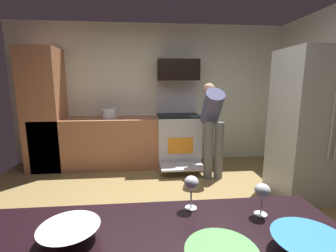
{
  "coord_description": "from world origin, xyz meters",
  "views": [
    {
      "loc": [
        -0.13,
        -2.25,
        1.52
      ],
      "look_at": [
        0.1,
        0.3,
        1.05
      ],
      "focal_mm": 25.01,
      "sensor_mm": 36.0,
      "label": 1
    }
  ],
  "objects_px": {
    "mixing_bowl_small": "(70,233)",
    "wine_glass_near": "(262,192)",
    "mixing_bowl_prep": "(309,247)",
    "stock_pot": "(110,113)",
    "wine_glass_mid": "(191,184)",
    "microwave": "(178,70)",
    "person_cook": "(212,122)",
    "oven_range": "(178,138)",
    "refrigerator": "(313,126)"
  },
  "relations": [
    {
      "from": "mixing_bowl_small",
      "to": "wine_glass_near",
      "type": "relative_size",
      "value": 1.52
    },
    {
      "from": "mixing_bowl_prep",
      "to": "mixing_bowl_small",
      "type": "bearing_deg",
      "value": 169.38
    },
    {
      "from": "stock_pot",
      "to": "wine_glass_mid",
      "type": "bearing_deg",
      "value": -74.53
    },
    {
      "from": "microwave",
      "to": "person_cook",
      "type": "bearing_deg",
      "value": -54.64
    },
    {
      "from": "microwave",
      "to": "mixing_bowl_prep",
      "type": "height_order",
      "value": "microwave"
    },
    {
      "from": "mixing_bowl_small",
      "to": "wine_glass_near",
      "type": "height_order",
      "value": "wine_glass_near"
    },
    {
      "from": "mixing_bowl_small",
      "to": "stock_pot",
      "type": "bearing_deg",
      "value": 95.91
    },
    {
      "from": "person_cook",
      "to": "wine_glass_mid",
      "type": "distance_m",
      "value": 2.71
    },
    {
      "from": "oven_range",
      "to": "stock_pot",
      "type": "xyz_separation_m",
      "value": [
        -1.24,
        0.01,
        0.48
      ]
    },
    {
      "from": "wine_glass_near",
      "to": "stock_pot",
      "type": "height_order",
      "value": "stock_pot"
    },
    {
      "from": "oven_range",
      "to": "microwave",
      "type": "relative_size",
      "value": 2.12
    },
    {
      "from": "oven_range",
      "to": "mixing_bowl_prep",
      "type": "relative_size",
      "value": 5.83
    },
    {
      "from": "person_cook",
      "to": "wine_glass_near",
      "type": "relative_size",
      "value": 9.59
    },
    {
      "from": "oven_range",
      "to": "person_cook",
      "type": "relative_size",
      "value": 1.03
    },
    {
      "from": "oven_range",
      "to": "mixing_bowl_prep",
      "type": "bearing_deg",
      "value": -89.98
    },
    {
      "from": "oven_range",
      "to": "wine_glass_mid",
      "type": "xyz_separation_m",
      "value": [
        -0.36,
        -3.15,
        0.52
      ]
    },
    {
      "from": "microwave",
      "to": "mixing_bowl_small",
      "type": "relative_size",
      "value": 3.07
    },
    {
      "from": "wine_glass_near",
      "to": "wine_glass_mid",
      "type": "bearing_deg",
      "value": 164.85
    },
    {
      "from": "mixing_bowl_small",
      "to": "stock_pot",
      "type": "xyz_separation_m",
      "value": [
        -0.35,
        3.36,
        0.06
      ]
    },
    {
      "from": "oven_range",
      "to": "refrigerator",
      "type": "height_order",
      "value": "refrigerator"
    },
    {
      "from": "mixing_bowl_prep",
      "to": "wine_glass_mid",
      "type": "distance_m",
      "value": 0.52
    },
    {
      "from": "mixing_bowl_small",
      "to": "wine_glass_mid",
      "type": "relative_size",
      "value": 1.39
    },
    {
      "from": "refrigerator",
      "to": "stock_pot",
      "type": "bearing_deg",
      "value": 153.47
    },
    {
      "from": "wine_glass_mid",
      "to": "person_cook",
      "type": "bearing_deg",
      "value": 71.88
    },
    {
      "from": "mixing_bowl_prep",
      "to": "stock_pot",
      "type": "distance_m",
      "value": 3.74
    },
    {
      "from": "refrigerator",
      "to": "stock_pot",
      "type": "relative_size",
      "value": 6.7
    },
    {
      "from": "oven_range",
      "to": "person_cook",
      "type": "bearing_deg",
      "value": -50.51
    },
    {
      "from": "person_cook",
      "to": "oven_range",
      "type": "bearing_deg",
      "value": 129.49
    },
    {
      "from": "person_cook",
      "to": "wine_glass_near",
      "type": "xyz_separation_m",
      "value": [
        -0.52,
        -2.66,
        0.11
      ]
    },
    {
      "from": "person_cook",
      "to": "stock_pot",
      "type": "relative_size",
      "value": 5.23
    },
    {
      "from": "wine_glass_mid",
      "to": "microwave",
      "type": "bearing_deg",
      "value": 83.59
    },
    {
      "from": "microwave",
      "to": "person_cook",
      "type": "xyz_separation_m",
      "value": [
        0.48,
        -0.67,
        -0.85
      ]
    },
    {
      "from": "microwave",
      "to": "wine_glass_near",
      "type": "xyz_separation_m",
      "value": [
        -0.04,
        -3.33,
        -0.73
      ]
    },
    {
      "from": "mixing_bowl_prep",
      "to": "person_cook",
      "type": "bearing_deg",
      "value": 80.79
    },
    {
      "from": "oven_range",
      "to": "stock_pot",
      "type": "bearing_deg",
      "value": 179.38
    },
    {
      "from": "oven_range",
      "to": "wine_glass_mid",
      "type": "height_order",
      "value": "oven_range"
    },
    {
      "from": "stock_pot",
      "to": "mixing_bowl_small",
      "type": "bearing_deg",
      "value": -84.09
    },
    {
      "from": "refrigerator",
      "to": "person_cook",
      "type": "relative_size",
      "value": 1.28
    },
    {
      "from": "refrigerator",
      "to": "mixing_bowl_small",
      "type": "height_order",
      "value": "refrigerator"
    },
    {
      "from": "person_cook",
      "to": "wine_glass_mid",
      "type": "relative_size",
      "value": 8.77
    },
    {
      "from": "person_cook",
      "to": "wine_glass_near",
      "type": "distance_m",
      "value": 2.71
    },
    {
      "from": "person_cook",
      "to": "refrigerator",
      "type": "bearing_deg",
      "value": -36.44
    },
    {
      "from": "mixing_bowl_prep",
      "to": "wine_glass_mid",
      "type": "bearing_deg",
      "value": 135.21
    },
    {
      "from": "mixing_bowl_small",
      "to": "stock_pot",
      "type": "distance_m",
      "value": 3.38
    },
    {
      "from": "wine_glass_near",
      "to": "person_cook",
      "type": "bearing_deg",
      "value": 78.94
    },
    {
      "from": "wine_glass_near",
      "to": "mixing_bowl_prep",
      "type": "bearing_deg",
      "value": -81.01
    },
    {
      "from": "microwave",
      "to": "refrigerator",
      "type": "distance_m",
      "value": 2.31
    },
    {
      "from": "wine_glass_near",
      "to": "stock_pot",
      "type": "bearing_deg",
      "value": 110.22
    },
    {
      "from": "oven_range",
      "to": "wine_glass_near",
      "type": "distance_m",
      "value": 3.28
    },
    {
      "from": "person_cook",
      "to": "mixing_bowl_prep",
      "type": "relative_size",
      "value": 5.65
    }
  ]
}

